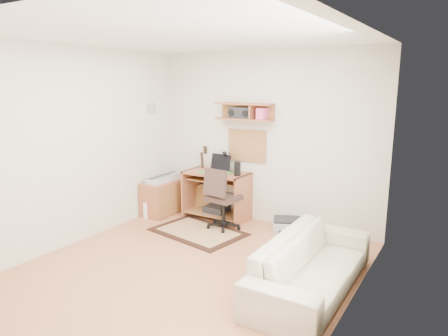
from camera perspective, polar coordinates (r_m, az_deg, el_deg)
The scene contains 22 objects.
floor at distance 4.91m, azimuth -5.04°, elevation -13.96°, with size 3.60×4.00×0.01m, color #BC764E.
ceiling at distance 4.44m, azimuth -5.69°, elevation 17.92°, with size 3.60×4.00×0.01m, color white.
back_wall at distance 6.20m, azimuth 5.81°, elevation 4.13°, with size 3.60×0.01×2.60m, color beige.
left_wall at distance 5.75m, azimuth -19.95°, elevation 2.86°, with size 0.01×4.00×2.60m, color beige.
right_wall at distance 3.73m, azimuth 17.49°, elevation -1.60°, with size 0.01×4.00×2.60m, color beige.
wall_shelf at distance 6.18m, azimuth 2.83°, elevation 7.88°, with size 0.90×0.25×0.26m, color #9D5837.
cork_board at distance 6.33m, azimuth 3.23°, elevation 3.15°, with size 0.64×0.03×0.49m, color #A68D53.
wall_photo at distance 6.73m, azimuth -10.06°, elevation 8.22°, with size 0.02×0.20×0.15m, color #4C8CBF.
desk at distance 6.48m, azimuth -1.02°, elevation -3.83°, with size 1.00×0.55×0.75m, color #9D5837, non-canonical shape.
laptop at distance 6.34m, azimuth -1.12°, elevation 0.59°, with size 0.36×0.36×0.28m, color silver, non-canonical shape.
speaker at distance 6.12m, azimuth 1.88°, elevation -0.11°, with size 0.10×0.10×0.22m, color black.
desk_lamp at distance 6.40m, azimuth 0.73°, elevation 0.91°, with size 0.11×0.11×0.32m, color black, non-canonical shape.
pencil_cup at distance 6.31m, azimuth 1.75°, elevation -0.24°, with size 0.08×0.08×0.11m, color #2F428F.
boombox at distance 6.20m, azimuth 2.34°, elevation 7.71°, with size 0.33×0.15×0.17m, color black.
rug at distance 6.00m, azimuth -3.66°, elevation -8.87°, with size 1.29×0.86×0.02m, color #C5B484.
task_chair at distance 6.01m, azimuth -0.04°, elevation -4.19°, with size 0.48×0.48×0.93m, color #31221D, non-canonical shape.
cabinet at distance 6.87m, azimuth -8.04°, elevation -3.88°, with size 0.40×0.90×0.55m, color #9D5837.
music_keyboard at distance 6.80m, azimuth -8.12°, elevation -1.39°, with size 0.24×0.76×0.07m, color #B2B5BA.
guitar at distance 6.75m, azimuth -3.15°, elevation -1.62°, with size 0.30×0.18×1.11m, color #9B672F, non-canonical shape.
waste_basket at distance 6.71m, azimuth -10.38°, elevation -5.66°, with size 0.22×0.22×0.26m, color white.
printer at distance 6.11m, azimuth 8.97°, elevation -7.83°, with size 0.45×0.35×0.17m, color #A5A8AA.
sofa at distance 4.41m, azimuth 12.22°, elevation -11.87°, with size 1.94×0.57×0.76m, color #BDB196.
Camera 1 is at (2.65, -3.54, 2.14)m, focal length 32.75 mm.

